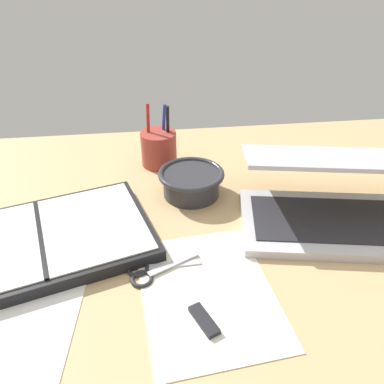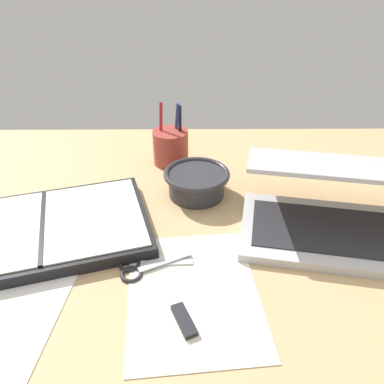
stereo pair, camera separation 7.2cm
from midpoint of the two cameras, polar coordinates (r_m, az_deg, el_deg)
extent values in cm
cube|color=tan|center=(73.97, 2.83, -6.88)|extent=(140.00, 100.00, 2.00)
cube|color=#B7B7BC|center=(77.82, 23.58, -6.02)|extent=(38.82, 26.60, 1.80)
cube|color=#232328|center=(77.23, 23.75, -5.43)|extent=(33.55, 20.23, 0.24)
cube|color=#B7B7BC|center=(78.45, 24.38, 3.52)|extent=(38.73, 26.13, 5.97)
cube|color=silver|center=(78.11, 24.42, 3.28)|extent=(35.54, 23.55, 4.98)
cylinder|color=#2D2D33|center=(83.03, 3.20, 1.14)|extent=(12.42, 12.42, 5.26)
torus|color=#2D2D33|center=(81.68, 3.25, 2.71)|extent=(14.62, 14.62, 1.17)
cylinder|color=#9E382D|center=(95.28, -1.09, 6.79)|extent=(8.91, 8.91, 8.64)
cylinder|color=black|center=(93.83, 0.39, 9.03)|extent=(0.97, 2.59, 14.53)
cylinder|color=#233899|center=(95.50, -0.25, 9.36)|extent=(2.00, 1.65, 14.24)
cylinder|color=#B21E1E|center=(94.22, -2.58, 9.11)|extent=(1.41, 3.14, 14.52)
cube|color=black|center=(75.95, -19.13, -5.66)|extent=(44.89, 35.55, 2.41)
cube|color=silver|center=(74.80, -12.11, -3.72)|extent=(24.11, 27.56, 0.30)
cube|color=black|center=(75.07, -19.34, -4.76)|extent=(7.33, 22.65, 0.30)
cube|color=#B7B7BC|center=(66.28, -0.99, -10.69)|extent=(9.32, 5.34, 0.30)
cube|color=#B7B7BC|center=(66.49, -0.98, -10.87)|extent=(9.81, 1.51, 0.30)
torus|color=#232328|center=(64.88, -6.03, -12.49)|extent=(3.90, 3.90, 0.70)
torus|color=#232328|center=(66.70, -6.39, -10.96)|extent=(3.90, 3.90, 0.70)
cube|color=silver|center=(62.29, 3.14, -15.07)|extent=(23.18, 29.33, 0.16)
cube|color=black|center=(58.12, 2.52, -19.16)|extent=(4.18, 6.31, 1.00)
cube|color=silver|center=(60.16, 0.98, -16.69)|extent=(1.57, 1.57, 0.60)
camera|label=1|loc=(0.04, -87.14, 1.86)|focal=35.00mm
camera|label=2|loc=(0.04, 92.86, -1.86)|focal=35.00mm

